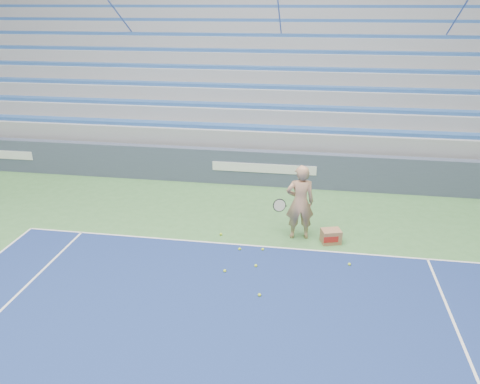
% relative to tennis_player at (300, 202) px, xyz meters
% --- Properties ---
extents(sponsor_barrier, '(30.00, 0.32, 1.10)m').
position_rel_tennis_player_xyz_m(sponsor_barrier, '(-1.21, 3.38, -0.38)').
color(sponsor_barrier, '#3D475D').
rests_on(sponsor_barrier, ground).
extents(bleachers, '(31.00, 9.15, 7.30)m').
position_rel_tennis_player_xyz_m(bleachers, '(-1.22, 9.10, 1.43)').
color(bleachers, gray).
rests_on(bleachers, ground).
extents(tennis_player, '(0.98, 0.89, 1.85)m').
position_rel_tennis_player_xyz_m(tennis_player, '(0.00, 0.00, 0.00)').
color(tennis_player, tan).
rests_on(tennis_player, ground).
extents(ball_box, '(0.52, 0.46, 0.33)m').
position_rel_tennis_player_xyz_m(ball_box, '(0.78, -0.15, -0.76)').
color(ball_box, '#916646').
rests_on(ball_box, ground).
extents(tennis_ball_0, '(0.07, 0.07, 0.07)m').
position_rel_tennis_player_xyz_m(tennis_ball_0, '(-1.88, -0.21, -0.89)').
color(tennis_ball_0, '#C3EB30').
rests_on(tennis_ball_0, ground).
extents(tennis_ball_1, '(0.07, 0.07, 0.07)m').
position_rel_tennis_player_xyz_m(tennis_ball_1, '(-1.31, -0.87, -0.89)').
color(tennis_ball_1, '#C3EB30').
rests_on(tennis_ball_1, ground).
extents(tennis_ball_2, '(0.07, 0.07, 0.07)m').
position_rel_tennis_player_xyz_m(tennis_ball_2, '(-1.47, -1.85, -0.89)').
color(tennis_ball_2, '#C3EB30').
rests_on(tennis_ball_2, ground).
extents(tennis_ball_3, '(0.07, 0.07, 0.07)m').
position_rel_tennis_player_xyz_m(tennis_ball_3, '(1.16, -1.16, -0.89)').
color(tennis_ball_3, '#C3EB30').
rests_on(tennis_ball_3, ground).
extents(tennis_ball_4, '(0.07, 0.07, 0.07)m').
position_rel_tennis_player_xyz_m(tennis_ball_4, '(-0.63, -2.61, -0.89)').
color(tennis_ball_4, '#C3EB30').
rests_on(tennis_ball_4, ground).
extents(tennis_ball_5, '(0.07, 0.07, 0.07)m').
position_rel_tennis_player_xyz_m(tennis_ball_5, '(-0.78, -0.80, -0.89)').
color(tennis_ball_5, '#C3EB30').
rests_on(tennis_ball_5, ground).
extents(tennis_ball_6, '(0.07, 0.07, 0.07)m').
position_rel_tennis_player_xyz_m(tennis_ball_6, '(-0.84, -1.54, -0.89)').
color(tennis_ball_6, '#C3EB30').
rests_on(tennis_ball_6, ground).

